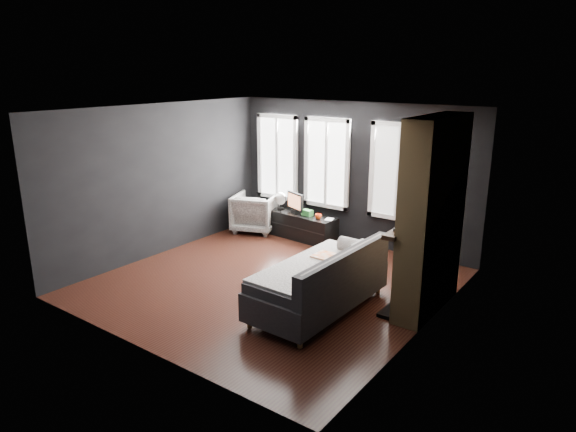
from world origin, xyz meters
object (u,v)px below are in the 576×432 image
Objects in this scene: sofa at (319,278)px; media_console at (302,226)px; armchair at (255,211)px; monitor at (295,201)px; mug at (318,216)px; mantel_vase at (427,209)px; book at (326,214)px.

sofa is 3.14m from media_console.
monitor is (0.90, 0.16, 0.30)m from armchair.
media_console is 11.60× the size of mug.
mantel_vase reaches higher than mug.
book is at bearing 17.51° from monitor.
mantel_vase is (2.35, -1.01, 0.71)m from book.
mantel_vase reaches higher than monitor.
media_console is at bearing 167.30° from mug.
mug is at bearing -7.91° from media_console.
book is 2.65m from mantel_vase.
mantel_vase is at bearing -14.99° from media_console.
armchair is 1.69× the size of monitor.
armchair is 4.37× the size of book.
mug is 0.15m from book.
sofa is 11.15× the size of book.
book is (1.65, 0.11, 0.17)m from armchair.
media_console is at bearing 175.97° from book.
mantel_vase is at bearing -20.99° from mug.
mug is at bearing 11.29° from monitor.
sofa is 3.27m from monitor.
mug is at bearing 124.45° from sofa.
media_console is 3.28m from mantel_vase.
armchair is 1.11m from media_console.
armchair is at bearing -176.21° from book.
book reaches higher than media_console.
mug is 0.64× the size of book.
media_console is at bearing 167.18° from armchair.
armchair is 5.10× the size of mantel_vase.
sofa reaches higher than media_console.
sofa is 17.47× the size of mug.
book is at bearing 24.10° from mug.
monitor is at bearing -179.91° from media_console.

